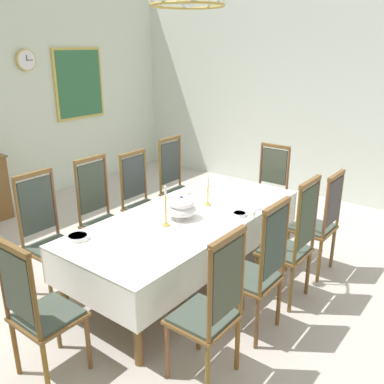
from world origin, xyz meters
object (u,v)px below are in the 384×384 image
chair_north_d (177,184)px  soup_tureen (182,207)px  dining_table (188,222)px  candlestick_east (208,194)px  chair_south_c (292,241)px  chair_south_a (211,308)px  chair_head_east (269,187)px  chair_head_west (38,309)px  bowl_far_left (78,237)px  spoon_secondary (189,190)px  chair_south_b (259,269)px  mounted_clock (26,60)px  spoon_primary (242,211)px  bowl_near_right (184,192)px  framed_painting (79,84)px  chair_north_a (47,234)px  candlestick_west (166,210)px  chandelier (187,4)px  chair_south_d (319,222)px  chair_north_c (142,199)px  bowl_near_left (240,214)px

chair_north_d → soup_tureen: chair_north_d is taller
dining_table → candlestick_east: size_ratio=8.17×
chair_south_c → chair_north_d: bearing=70.9°
chair_south_a → chair_head_east: chair_south_a is taller
chair_head_west → soup_tureen: size_ratio=3.93×
chair_south_c → bowl_far_left: 1.93m
dining_table → spoon_secondary: bearing=37.9°
chair_south_b → mounted_clock: 4.76m
spoon_primary → bowl_near_right: bearing=69.7°
spoon_primary → framed_painting: size_ratio=0.15×
spoon_secondary → spoon_primary: bearing=-91.1°
chair_north_a → spoon_primary: chair_north_a is taller
chair_head_east → candlestick_west: candlestick_west is taller
chair_north_d → soup_tureen: size_ratio=4.19×
spoon_primary → bowl_far_left: bearing=135.7°
spoon_secondary → chandelier: bearing=-130.4°
spoon_primary → chair_head_west: bearing=155.0°
chair_south_b → chair_north_d: 2.31m
bowl_far_left → spoon_secondary: bowl_far_left is taller
dining_table → mounted_clock: 3.81m
chair_head_west → framed_painting: size_ratio=0.99×
dining_table → spoon_primary: spoon_primary is taller
chair_south_c → mounted_clock: bearing=86.7°
chair_south_a → chair_south_d: (1.96, 0.00, -0.02)m
spoon_secondary → chandelier: 2.04m
chair_south_b → chair_head_west: bearing=145.5°
mounted_clock → chair_south_d: bearing=-84.7°
dining_table → framed_painting: (1.51, 3.48, 1.04)m
chandelier → chair_south_c: bearing=-71.3°
dining_table → chair_north_c: bearing=71.2°
soup_tureen → framed_painting: framed_painting is taller
mounted_clock → chandelier: bearing=-99.6°
chair_south_a → spoon_secondary: (1.54, 1.41, 0.14)m
chair_south_d → bowl_far_left: chair_south_d is taller
bowl_near_right → spoon_primary: 0.81m
chair_south_b → framed_painting: 4.92m
spoon_primary → candlestick_east: bearing=84.2°
bowl_far_left → framed_painting: (2.52, 3.07, 0.95)m
chair_north_d → chair_head_east: (0.70, -0.96, -0.03)m
chair_head_west → spoon_primary: size_ratio=6.49×
chair_north_d → candlestick_east: bearing=55.4°
chair_south_a → chair_north_d: size_ratio=0.99×
chair_head_west → bowl_far_left: size_ratio=5.74×
chair_south_d → spoon_primary: bearing=136.5°
chair_head_west → soup_tureen: 1.61m
mounted_clock → spoon_primary: bearing=-92.9°
chandelier → chair_south_d: bearing=-43.9°
chair_head_east → candlestick_east: 1.39m
chair_head_west → bowl_near_left: chair_head_west is taller
soup_tureen → mounted_clock: size_ratio=0.94×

